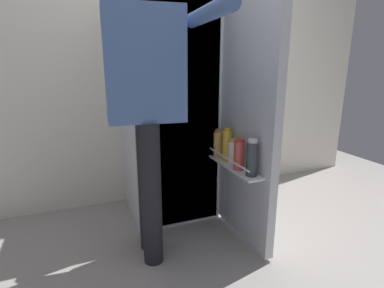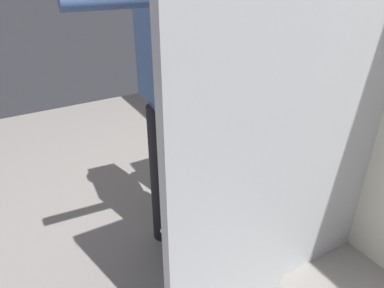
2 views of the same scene
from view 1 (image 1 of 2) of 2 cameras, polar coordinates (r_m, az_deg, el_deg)
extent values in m
plane|color=gray|center=(2.21, 0.23, -18.01)|extent=(5.56, 5.56, 0.00)
cube|color=silver|center=(2.72, -7.22, 17.45)|extent=(4.40, 0.10, 2.65)
cube|color=silver|center=(2.40, -4.71, 6.76)|extent=(0.64, 0.61, 1.72)
cube|color=white|center=(2.12, -2.32, 5.71)|extent=(0.60, 0.01, 1.68)
cube|color=white|center=(2.15, -2.75, 7.77)|extent=(0.56, 0.09, 0.01)
cube|color=silver|center=(1.98, 10.51, 5.04)|extent=(0.06, 0.64, 1.68)
cube|color=white|center=(2.02, 7.96, -4.26)|extent=(0.12, 0.55, 0.01)
cylinder|color=silver|center=(1.97, 6.70, -2.78)|extent=(0.01, 0.52, 0.01)
cylinder|color=#EDE5CC|center=(2.01, 7.72, -1.73)|extent=(0.06, 0.06, 0.16)
cylinder|color=#B78933|center=(1.99, 7.81, 0.75)|extent=(0.05, 0.05, 0.02)
cylinder|color=gold|center=(2.09, 6.63, -0.30)|extent=(0.06, 0.06, 0.21)
cylinder|color=#BC8419|center=(2.06, 6.73, 2.78)|extent=(0.05, 0.05, 0.02)
cylinder|color=#333842|center=(1.83, 11.25, -2.86)|extent=(0.07, 0.07, 0.21)
cylinder|color=silver|center=(1.80, 11.43, 0.57)|extent=(0.06, 0.06, 0.02)
cylinder|color=#DB4C47|center=(1.92, 8.92, -2.19)|extent=(0.07, 0.07, 0.18)
cylinder|color=#B22D28|center=(1.90, 9.04, 0.69)|extent=(0.06, 0.06, 0.02)
cylinder|color=tan|center=(2.18, 4.94, -0.12)|extent=(0.06, 0.06, 0.18)
cylinder|color=#996623|center=(2.15, 5.00, 2.47)|extent=(0.05, 0.05, 0.02)
cylinder|color=black|center=(1.97, -8.39, -7.91)|extent=(0.12, 0.12, 0.88)
cylinder|color=black|center=(1.83, -7.66, -9.75)|extent=(0.12, 0.12, 0.88)
cube|color=#4C6BA3|center=(1.74, -8.96, 14.45)|extent=(0.45, 0.26, 0.62)
cylinder|color=#4C6BA3|center=(1.96, -9.84, 13.81)|extent=(0.08, 0.08, 0.59)
cylinder|color=#4C6BA3|center=(1.62, 3.08, 23.51)|extent=(0.13, 0.59, 0.08)
camera|label=2|loc=(2.21, 46.77, 20.77)|focal=33.80mm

